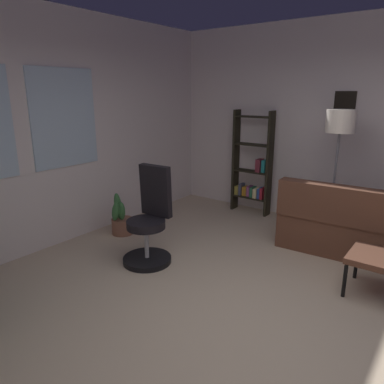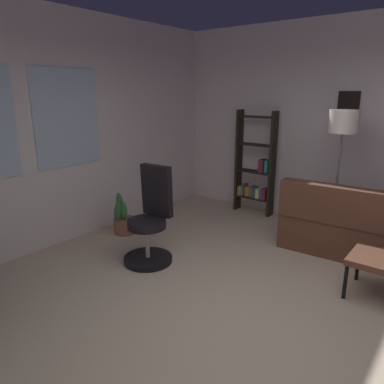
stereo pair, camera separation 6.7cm
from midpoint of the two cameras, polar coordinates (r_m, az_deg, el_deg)
The scene contains 9 objects.
ground_plane at distance 3.38m, azimuth 11.29°, elevation -20.30°, with size 5.52×5.83×0.10m, color #C9B093.
wall_back_with_windows at distance 4.80m, azimuth -21.73°, elevation 9.05°, with size 5.52×0.12×2.90m.
wall_right_with_frames at distance 5.46m, azimuth 25.43°, elevation 9.27°, with size 0.12×5.83×2.90m.
couch at distance 4.94m, azimuth 27.60°, elevation -5.19°, with size 1.75×2.07×0.88m.
footstool at distance 3.92m, azimuth 26.47°, elevation -9.61°, with size 0.51×0.45×0.41m.
office_chair at distance 4.18m, azimuth -7.18°, elevation -5.24°, with size 0.56×0.56×1.12m.
bookshelf at distance 5.83m, azimuth 9.23°, elevation 3.67°, with size 0.18×0.64×1.64m.
floor_lamp at distance 4.85m, azimuth 21.98°, elevation 8.95°, with size 0.35×0.35×1.70m.
potted_plant at distance 5.08m, azimuth -11.51°, elevation -4.45°, with size 0.34×0.30×0.62m.
Camera 1 is at (-2.53, -1.09, 1.93)m, focal length 33.69 mm.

